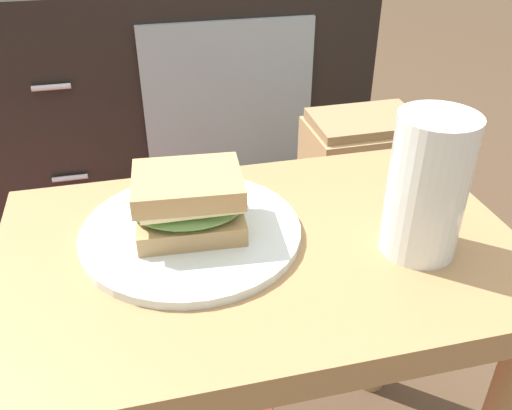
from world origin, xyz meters
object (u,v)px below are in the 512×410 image
at_px(paper_bag, 356,205).
at_px(sandwich_front, 189,202).
at_px(tv_cabinet, 170,92).
at_px(beer_glass, 427,190).
at_px(plate, 191,231).

bearing_deg(paper_bag, sandwich_front, -133.74).
distance_m(tv_cabinet, sandwich_front, 0.94).
bearing_deg(sandwich_front, paper_bag, 46.26).
height_order(sandwich_front, paper_bag, sandwich_front).
bearing_deg(tv_cabinet, beer_glass, -80.13).
height_order(beer_glass, paper_bag, beer_glass).
bearing_deg(beer_glass, plate, 161.11).
height_order(plate, sandwich_front, sandwich_front).
bearing_deg(plate, beer_glass, -18.89).
relative_size(plate, beer_glass, 1.60).
height_order(tv_cabinet, paper_bag, tv_cabinet).
height_order(tv_cabinet, sandwich_front, tv_cabinet).
xyz_separation_m(tv_cabinet, plate, (-0.06, -0.91, 0.17)).
xyz_separation_m(plate, beer_glass, (0.23, -0.08, 0.07)).
bearing_deg(sandwich_front, tv_cabinet, 86.42).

